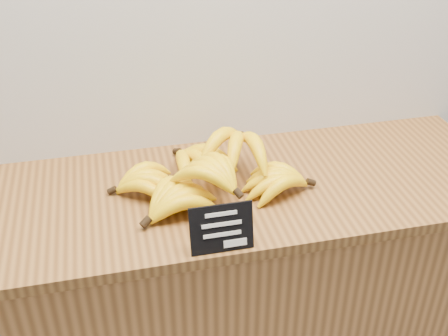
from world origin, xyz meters
TOP-DOWN VIEW (x-y plane):
  - counter at (-0.10, 2.75)m, footprint 1.51×0.50m
  - counter_top at (-0.10, 2.75)m, footprint 1.58×0.54m
  - chalkboard_sign at (-0.15, 2.51)m, footprint 0.14×0.03m
  - banana_pile at (-0.12, 2.75)m, footprint 0.53×0.36m

SIDE VIEW (x-z plane):
  - counter at x=-0.10m, z-range 0.00..0.90m
  - counter_top at x=-0.10m, z-range 0.90..0.93m
  - banana_pile at x=-0.12m, z-range 0.92..1.04m
  - chalkboard_sign at x=-0.15m, z-range 0.93..1.04m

